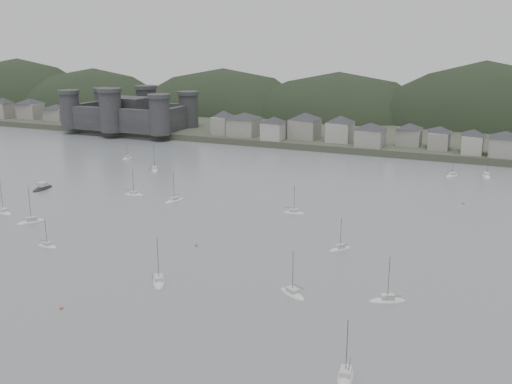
% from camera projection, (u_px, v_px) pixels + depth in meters
% --- Properties ---
extents(ground, '(900.00, 900.00, 0.00)m').
position_uv_depth(ground, '(87.00, 323.00, 103.70)').
color(ground, slate).
rests_on(ground, ground).
extents(far_shore_land, '(900.00, 250.00, 3.00)m').
position_uv_depth(far_shore_land, '(397.00, 116.00, 363.86)').
color(far_shore_land, '#383D2D').
rests_on(far_shore_land, ground).
extents(forested_ridge, '(851.55, 103.94, 102.57)m').
position_uv_depth(forested_ridge, '(396.00, 143.00, 342.68)').
color(forested_ridge, black).
rests_on(forested_ridge, ground).
extents(castle, '(66.00, 43.00, 20.00)m').
position_uv_depth(castle, '(129.00, 113.00, 306.55)').
color(castle, '#2D2D2F').
rests_on(castle, far_shore_land).
extents(waterfront_town, '(451.48, 28.46, 12.92)m').
position_uv_depth(waterfront_town, '(469.00, 138.00, 243.62)').
color(waterfront_town, gray).
rests_on(waterfront_town, far_shore_land).
extents(moored_fleet, '(263.70, 176.25, 12.75)m').
position_uv_depth(moored_fleet, '(247.00, 227.00, 155.28)').
color(moored_fleet, silver).
rests_on(moored_fleet, ground).
extents(motor_launch_far, '(3.96, 9.34, 4.16)m').
position_uv_depth(motor_launch_far, '(43.00, 188.00, 195.06)').
color(motor_launch_far, black).
rests_on(motor_launch_far, ground).
extents(mooring_buoys, '(155.34, 120.96, 0.70)m').
position_uv_depth(mooring_buoys, '(225.00, 242.00, 144.56)').
color(mooring_buoys, '#B75B3D').
rests_on(mooring_buoys, ground).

